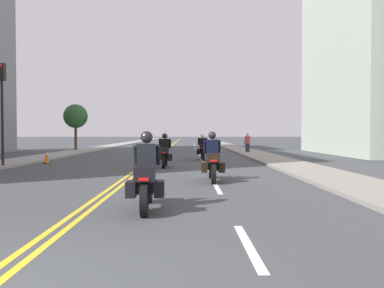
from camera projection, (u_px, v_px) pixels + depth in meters
name	position (u px, v px, depth m)	size (l,w,h in m)	color
ground_plane	(171.00, 146.00, 51.68)	(264.00, 264.00, 0.00)	#3F4347
sidewalk_left	(115.00, 145.00, 51.59)	(2.39, 144.00, 0.12)	gray
sidewalk_right	(227.00, 145.00, 51.75)	(2.39, 144.00, 0.12)	gray
centreline_yellow_inner	(170.00, 146.00, 51.67)	(0.12, 132.00, 0.01)	yellow
centreline_yellow_outer	(172.00, 146.00, 51.68)	(0.12, 132.00, 0.01)	yellow
lane_dashes_white	(198.00, 153.00, 32.72)	(0.14, 56.40, 0.01)	silver
building_right_1	(381.00, 4.00, 30.70)	(8.01, 14.35, 23.13)	#AFBDAB
motorcycle_0	(146.00, 179.00, 8.35)	(0.78, 2.23, 1.66)	black
motorcycle_1	(212.00, 162.00, 13.35)	(0.76, 2.30, 1.67)	black
motorcycle_2	(165.00, 154.00, 18.87)	(0.76, 2.15, 1.62)	black
motorcycle_3	(203.00, 149.00, 24.19)	(0.77, 2.15, 1.59)	black
traffic_cone_0	(47.00, 156.00, 21.16)	(0.32, 0.32, 0.79)	black
traffic_light_near	(2.00, 96.00, 18.51)	(0.28, 0.38, 4.85)	black
pedestrian_0	(247.00, 143.00, 32.24)	(0.51, 0.31, 1.62)	#212731
street_tree_0	(76.00, 116.00, 35.94)	(2.15, 2.15, 4.23)	#4D3424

